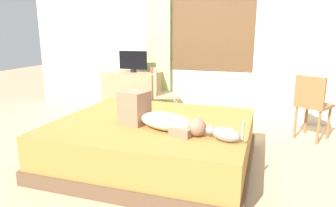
% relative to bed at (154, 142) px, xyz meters
% --- Properties ---
extents(ground_plane, '(16.00, 16.00, 0.00)m').
position_rel_bed_xyz_m(ground_plane, '(0.07, -0.12, -0.24)').
color(ground_plane, tan).
extents(back_wall_with_window, '(6.40, 0.14, 2.90)m').
position_rel_bed_xyz_m(back_wall_with_window, '(0.07, 2.12, 1.21)').
color(back_wall_with_window, silver).
rests_on(back_wall_with_window, ground).
extents(bed, '(2.06, 1.78, 0.48)m').
position_rel_bed_xyz_m(bed, '(0.00, 0.00, 0.00)').
color(bed, brown).
rests_on(bed, ground).
extents(person_lying, '(0.94, 0.46, 0.34)m').
position_rel_bed_xyz_m(person_lying, '(0.13, -0.22, 0.36)').
color(person_lying, '#CCB299').
rests_on(person_lying, bed).
extents(cat, '(0.35, 0.18, 0.21)m').
position_rel_bed_xyz_m(cat, '(0.80, -0.39, 0.31)').
color(cat, gray).
rests_on(cat, bed).
extents(desk, '(0.90, 0.56, 0.74)m').
position_rel_bed_xyz_m(desk, '(-1.02, 1.72, 0.13)').
color(desk, '#997A56').
rests_on(desk, ground).
extents(tv_monitor, '(0.48, 0.10, 0.35)m').
position_rel_bed_xyz_m(tv_monitor, '(-1.00, 1.72, 0.68)').
color(tv_monitor, black).
rests_on(tv_monitor, desk).
extents(cup, '(0.08, 0.08, 0.09)m').
position_rel_bed_xyz_m(cup, '(-0.66, 1.71, 0.55)').
color(cup, '#B23D38').
rests_on(cup, desk).
extents(chair_by_desk, '(0.48, 0.48, 0.86)m').
position_rel_bed_xyz_m(chair_by_desk, '(-0.37, 1.35, 0.27)').
color(chair_by_desk, tan).
rests_on(chair_by_desk, ground).
extents(chair_spare, '(0.52, 0.52, 0.86)m').
position_rel_bed_xyz_m(chair_spare, '(1.70, 1.32, 0.27)').
color(chair_spare, brown).
rests_on(chair_spare, ground).
extents(curtain_left, '(0.44, 0.06, 2.35)m').
position_rel_bed_xyz_m(curtain_left, '(-0.67, 2.00, 0.94)').
color(curtain_left, '#ADCC75').
rests_on(curtain_left, ground).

